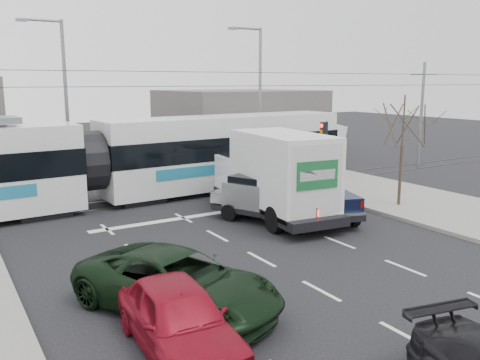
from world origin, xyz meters
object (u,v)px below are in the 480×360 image
navy_pickup (316,191)px  bare_tree (403,125)px  red_car (178,318)px  silver_pickup (267,199)px  traffic_signal (325,141)px  tram (88,163)px  street_lamp_far (62,93)px  box_truck (275,176)px  green_car (177,283)px  street_lamp_near (258,91)px

navy_pickup → bare_tree: bearing=5.2°
red_car → silver_pickup: bearing=49.4°
traffic_signal → tram: tram is taller
street_lamp_far → silver_pickup: bearing=-66.9°
street_lamp_far → box_truck: size_ratio=1.19×
street_lamp_far → red_car: size_ratio=2.00×
tram → green_car: size_ratio=5.14×
tram → green_car: bearing=-98.1°
box_truck → red_car: box_truck is taller
street_lamp_near → street_lamp_far: same height
bare_tree → traffic_signal: 4.28m
red_car → traffic_signal: bearing=42.7°
traffic_signal → silver_pickup: 6.36m
bare_tree → red_car: (-14.01, -6.36, -3.02)m
box_truck → red_car: size_ratio=1.68×
navy_pickup → red_car: 12.27m
box_truck → street_lamp_near: bearing=66.5°
street_lamp_far → green_car: bearing=-94.7°
silver_pickup → navy_pickup: navy_pickup is taller
box_truck → red_car: 11.36m
traffic_signal → street_lamp_near: size_ratio=0.40×
traffic_signal → silver_pickup: traffic_signal is taller
tram → silver_pickup: 8.50m
bare_tree → street_lamp_near: bearing=91.4°
bare_tree → navy_pickup: 5.07m
tram → navy_pickup: 10.40m
silver_pickup → green_car: silver_pickup is taller
bare_tree → street_lamp_near: (-0.29, 11.50, 1.32)m
navy_pickup → tram: bearing=158.7°
navy_pickup → green_car: (-9.10, -5.57, -0.29)m
traffic_signal → green_car: traffic_signal is taller
tram → street_lamp_far: bearing=83.4°
traffic_signal → tram: size_ratio=0.13×
green_car → red_car: size_ratio=1.24×
silver_pickup → green_car: bearing=-163.3°
silver_pickup → navy_pickup: size_ratio=1.00×
traffic_signal → green_car: size_ratio=0.64×
bare_tree → silver_pickup: size_ratio=0.92×
traffic_signal → street_lamp_near: street_lamp_near is taller
street_lamp_near → box_truck: bearing=-119.5°
bare_tree → box_truck: bare_tree is taller
box_truck → tram: bearing=142.4°
street_lamp_far → tram: bearing=-93.7°
street_lamp_near → box_truck: 11.90m
street_lamp_near → navy_pickup: (-3.88, -10.55, -4.04)m
tram → red_car: size_ratio=6.39×
traffic_signal → street_lamp_near: bearing=83.6°
bare_tree → tram: 14.40m
bare_tree → silver_pickup: 7.26m
green_car → street_lamp_near: bearing=27.4°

